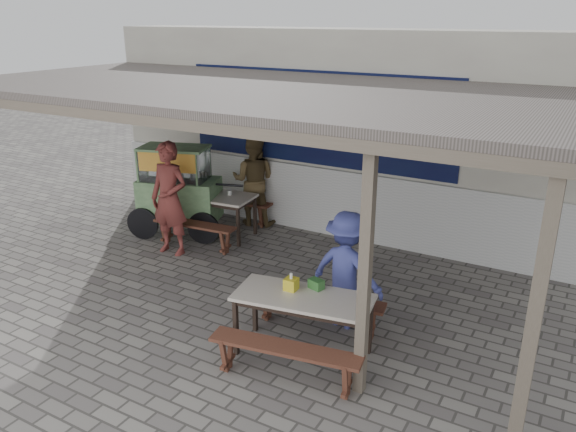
% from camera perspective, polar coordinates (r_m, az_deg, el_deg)
% --- Properties ---
extents(ground, '(60.00, 60.00, 0.00)m').
position_cam_1_polar(ground, '(7.88, -6.24, -8.55)').
color(ground, slate).
rests_on(ground, ground).
extents(back_wall, '(9.00, 1.28, 3.50)m').
position_cam_1_polar(back_wall, '(10.24, 5.24, 8.44)').
color(back_wall, beige).
rests_on(back_wall, ground).
extents(warung_roof, '(9.00, 4.21, 2.81)m').
position_cam_1_polar(warung_roof, '(7.73, -2.94, 12.27)').
color(warung_roof, '#635A55').
rests_on(warung_roof, ground).
extents(table_left, '(1.43, 0.86, 0.75)m').
position_cam_1_polar(table_left, '(9.93, -7.42, 1.73)').
color(table_left, beige).
rests_on(table_left, ground).
extents(bench_left_street, '(1.49, 0.42, 0.45)m').
position_cam_1_polar(bench_left_street, '(9.50, -9.46, -1.36)').
color(bench_left_street, brown).
rests_on(bench_left_street, ground).
extents(bench_left_wall, '(1.49, 0.42, 0.45)m').
position_cam_1_polar(bench_left_wall, '(10.59, -5.44, 1.07)').
color(bench_left_wall, brown).
rests_on(bench_left_wall, ground).
extents(table_right, '(1.65, 0.92, 0.75)m').
position_cam_1_polar(table_right, '(6.40, 1.56, -8.73)').
color(table_right, beige).
rests_on(table_right, ground).
extents(bench_right_street, '(1.68, 0.55, 0.45)m').
position_cam_1_polar(bench_right_street, '(6.09, -0.31, -13.94)').
color(bench_right_street, brown).
rests_on(bench_right_street, ground).
extents(bench_right_wall, '(1.68, 0.55, 0.45)m').
position_cam_1_polar(bench_right_wall, '(7.05, 3.09, -8.92)').
color(bench_right_wall, brown).
rests_on(bench_right_wall, ground).
extents(vendor_cart, '(1.87, 1.20, 1.59)m').
position_cam_1_polar(vendor_cart, '(10.03, -11.12, 2.86)').
color(vendor_cart, '#7CA870').
rests_on(vendor_cart, ground).
extents(patron_street_side, '(0.70, 0.47, 1.86)m').
position_cam_1_polar(patron_street_side, '(9.22, -11.95, 1.73)').
color(patron_street_side, brown).
rests_on(patron_street_side, ground).
extents(patron_wall_side, '(0.98, 0.86, 1.69)m').
position_cam_1_polar(patron_wall_side, '(10.36, -3.51, 3.65)').
color(patron_wall_side, brown).
rests_on(patron_wall_side, ground).
extents(patron_right_table, '(1.04, 0.68, 1.51)m').
position_cam_1_polar(patron_right_table, '(6.99, 6.02, -5.47)').
color(patron_right_table, '#3D4391').
rests_on(patron_right_table, ground).
extents(tissue_box, '(0.15, 0.15, 0.14)m').
position_cam_1_polar(tissue_box, '(6.46, 0.32, -6.93)').
color(tissue_box, gold).
rests_on(tissue_box, table_right).
extents(donation_box, '(0.19, 0.16, 0.11)m').
position_cam_1_polar(donation_box, '(6.50, 2.89, -6.92)').
color(donation_box, '#2F652D').
rests_on(donation_box, table_right).
extents(condiment_jar, '(0.07, 0.07, 0.08)m').
position_cam_1_polar(condiment_jar, '(9.85, -5.95, 2.37)').
color(condiment_jar, silver).
rests_on(condiment_jar, table_left).
extents(condiment_bowl, '(0.29, 0.29, 0.05)m').
position_cam_1_polar(condiment_bowl, '(10.08, -8.15, 2.60)').
color(condiment_bowl, white).
rests_on(condiment_bowl, table_left).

